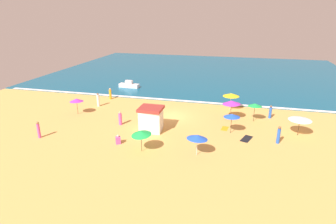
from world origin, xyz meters
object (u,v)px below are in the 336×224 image
Objects in this scene: beach_umbrella_4 at (232,116)px; beach_umbrella_2 at (197,137)px; beach_umbrella_0 at (231,95)px; beach_umbrella_7 at (255,105)px; beach_umbrella_3 at (141,133)px; beachgoer_3 at (39,130)px; beachgoer_6 at (118,140)px; small_boat_0 at (129,85)px; lifeguard_cabana at (151,119)px; beachgoer_0 at (279,135)px; beach_umbrella_1 at (300,119)px; beach_umbrella_5 at (231,102)px; beachgoer_5 at (120,118)px; beachgoer_1 at (270,112)px; beachgoer_2 at (98,100)px; beachgoer_4 at (110,94)px; beach_umbrella_6 at (76,100)px.

beach_umbrella_2 is at bearing -116.00° from beach_umbrella_4.
beach_umbrella_0 is 4.36m from beach_umbrella_7.
beach_umbrella_3 is 11.02m from beachgoer_3.
beach_umbrella_4 is 19.66m from beachgoer_3.
beachgoer_6 is 0.28× the size of small_boat_0.
beachgoer_0 is (12.82, 0.01, -0.47)m from lifeguard_cabana.
beach_umbrella_5 is at bearing 156.64° from beach_umbrella_1.
beachgoer_5 is (-11.96, -4.79, -1.35)m from beach_umbrella_5.
beachgoer_5 is (-16.68, 0.67, -0.12)m from beachgoer_0.
small_boat_0 is at bearing 108.85° from beachgoer_6.
beachgoer_2 is (-22.05, -0.94, 0.10)m from beachgoer_1.
beachgoer_2 is at bearing 147.18° from lifeguard_cabana.
beach_umbrella_4 is 1.50× the size of beachgoer_1.
beachgoer_3 is 14.10m from beachgoer_4.
beach_umbrella_1 is at bearing 9.35° from lifeguard_cabana.
beach_umbrella_3 reaches higher than beachgoer_6.
small_boat_0 is at bearing 119.10° from lifeguard_cabana.
beach_umbrella_7 is at bearing 0.59° from beach_umbrella_5.
beachgoer_2 reaches higher than beachgoer_3.
beachgoer_0 is (4.72, -5.46, -1.23)m from beach_umbrella_5.
beach_umbrella_2 is 20.18m from beachgoer_4.
beach_umbrella_5 is at bearing 8.71° from beach_umbrella_6.
beachgoer_4 is (-17.33, 4.01, -1.32)m from beach_umbrella_5.
beach_umbrella_3 reaches higher than beach_umbrella_6.
beach_umbrella_6 is at bearing 90.14° from beachgoer_3.
beach_umbrella_2 is 1.59× the size of beachgoer_4.
beach_umbrella_7 is 20.41m from beachgoer_4.
beach_umbrella_3 is 16.90m from beachgoer_1.
beachgoer_2 is 1.97× the size of beachgoer_6.
beach_umbrella_6 is (-18.53, -2.84, -0.28)m from beach_umbrella_5.
beachgoer_3 is (-18.51, -10.04, -1.22)m from beach_umbrella_5.
beach_umbrella_6 is (-18.72, 1.24, -0.13)m from beach_umbrella_4.
beachgoer_0 is at bearing 21.31° from beach_umbrella_3.
lifeguard_cabana is at bearing -151.22° from beachgoer_1.
beachgoer_4 is 0.48× the size of small_boat_0.
beachgoer_1 is 22.06m from beachgoer_4.
beach_umbrella_6 is 23.54m from beachgoer_1.
beachgoer_3 reaches higher than beachgoer_5.
lifeguard_cabana reaches higher than beachgoer_2.
beach_umbrella_6 is at bearing -169.37° from beachgoer_1.
beachgoer_2 is (-14.91, 10.26, -0.89)m from beach_umbrella_2.
beach_umbrella_0 is 17.57m from beachgoer_2.
beach_umbrella_0 is 1.52× the size of beachgoer_4.
lifeguard_cabana is 1.10× the size of beach_umbrella_1.
beachgoer_1 is 1.00× the size of beachgoer_5.
beachgoer_2 is 12.24m from beachgoer_6.
beach_umbrella_5 reaches higher than beachgoer_0.
lifeguard_cabana is 4.83m from beach_umbrella_3.
beach_umbrella_6 is (-18.37, -6.20, -0.24)m from beach_umbrella_0.
beach_umbrella_0 is (7.95, 8.83, 0.72)m from lifeguard_cabana.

